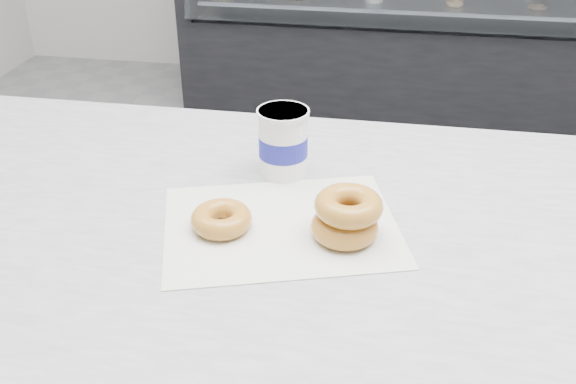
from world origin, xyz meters
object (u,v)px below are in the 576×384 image
donut_stack (347,216)px  donut_single (221,219)px  display_case (412,15)px  coffee_cup (283,142)px

donut_stack → donut_single: bearing=-176.9°
display_case → coffee_cup: size_ratio=20.81×
display_case → donut_single: size_ratio=26.71×
display_case → donut_single: bearing=-96.2°
coffee_cup → donut_stack: bearing=-72.5°
display_case → coffee_cup: (-0.24, -2.58, 0.47)m
donut_stack → coffee_cup: 0.21m
donut_single → donut_stack: (0.18, 0.01, 0.02)m
donut_stack → coffee_cup: coffee_cup is taller
display_case → coffee_cup: display_case is taller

